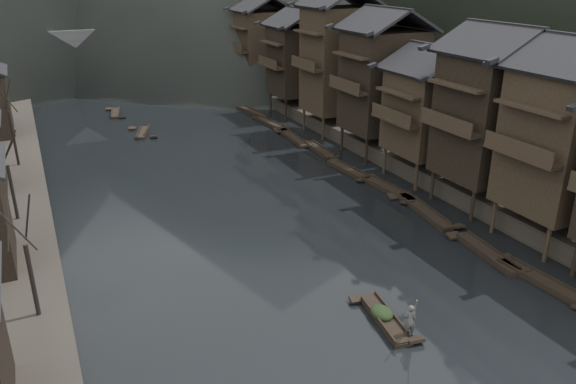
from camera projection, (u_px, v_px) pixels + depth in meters
water at (332, 285)px, 34.65m from camera, size 300.00×300.00×0.00m
right_bank at (408, 94)px, 81.63m from camera, size 40.00×200.00×1.80m
stilt_houses at (391, 69)px, 54.64m from camera, size 9.00×67.60×16.51m
bare_trees at (10, 135)px, 43.64m from camera, size 3.66×62.93×7.33m
moored_sampans at (316, 149)px, 59.52m from camera, size 2.56×66.51×0.47m
midriver_boats at (128, 122)px, 69.94m from camera, size 3.65×16.51×0.44m
stone_bridge at (121, 51)px, 93.20m from camera, size 40.00×6.00×9.00m
hero_sampan at (384, 318)px, 30.99m from camera, size 1.81×5.29×0.44m
cargo_heap at (382, 307)px, 30.96m from camera, size 1.15×1.50×0.69m
boatman at (410, 317)px, 29.15m from camera, size 0.78×0.63×1.85m
bamboo_pole at (418, 269)px, 28.18m from camera, size 1.61×2.24×3.74m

